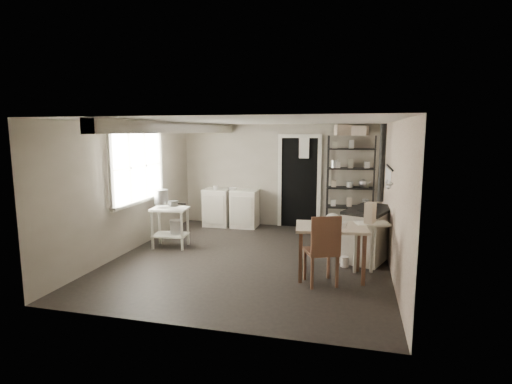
% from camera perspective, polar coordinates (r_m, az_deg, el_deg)
% --- Properties ---
extents(floor, '(5.00, 5.00, 0.00)m').
position_cam_1_polar(floor, '(6.88, -0.62, -9.46)').
color(floor, black).
rests_on(floor, ground).
extents(ceiling, '(5.00, 5.00, 0.00)m').
position_cam_1_polar(ceiling, '(6.55, -0.65, 10.05)').
color(ceiling, silver).
rests_on(ceiling, wall_back).
extents(wall_back, '(4.50, 0.02, 2.30)m').
position_cam_1_polar(wall_back, '(9.04, 3.39, 2.34)').
color(wall_back, '#A09888').
rests_on(wall_back, ground).
extents(wall_front, '(4.50, 0.02, 2.30)m').
position_cam_1_polar(wall_front, '(4.29, -9.16, -4.79)').
color(wall_front, '#A09888').
rests_on(wall_front, ground).
extents(wall_left, '(0.02, 5.00, 2.30)m').
position_cam_1_polar(wall_left, '(7.51, -17.49, 0.67)').
color(wall_left, '#A09888').
rests_on(wall_left, ground).
extents(wall_right, '(0.02, 5.00, 2.30)m').
position_cam_1_polar(wall_right, '(6.43, 19.14, -0.68)').
color(wall_right, '#A09888').
rests_on(wall_right, ground).
extents(window, '(0.12, 1.76, 1.28)m').
position_cam_1_polar(window, '(7.62, -16.63, 3.47)').
color(window, silver).
rests_on(window, wall_left).
extents(doorway, '(0.96, 0.10, 2.08)m').
position_cam_1_polar(doorway, '(8.96, 6.18, 1.28)').
color(doorway, silver).
rests_on(doorway, ground).
extents(ceiling_beam, '(0.18, 5.00, 0.18)m').
position_cam_1_polar(ceiling_beam, '(6.95, -10.39, 9.01)').
color(ceiling_beam, silver).
rests_on(ceiling_beam, ceiling).
extents(wallpaper_panel, '(0.01, 5.00, 2.30)m').
position_cam_1_polar(wallpaper_panel, '(6.43, 19.06, -0.68)').
color(wallpaper_panel, beige).
rests_on(wallpaper_panel, wall_right).
extents(utensil_rail, '(0.06, 1.20, 0.44)m').
position_cam_1_polar(utensil_rail, '(6.97, 18.40, 3.36)').
color(utensil_rail, silver).
rests_on(utensil_rail, wall_right).
extents(prep_table, '(0.70, 0.54, 0.74)m').
position_cam_1_polar(prep_table, '(7.61, -12.14, -4.76)').
color(prep_table, silver).
rests_on(prep_table, ground).
extents(stockpot, '(0.32, 0.32, 0.28)m').
position_cam_1_polar(stockpot, '(7.58, -13.38, -0.70)').
color(stockpot, silver).
rests_on(stockpot, prep_table).
extents(saucepan, '(0.23, 0.23, 0.10)m').
position_cam_1_polar(saucepan, '(7.37, -11.71, -1.61)').
color(saucepan, silver).
rests_on(saucepan, prep_table).
extents(bucket, '(0.24, 0.24, 0.25)m').
position_cam_1_polar(bucket, '(7.61, -11.31, -4.85)').
color(bucket, silver).
rests_on(bucket, prep_table).
extents(base_cabinets, '(1.30, 0.58, 0.85)m').
position_cam_1_polar(base_cabinets, '(9.08, -3.59, -2.03)').
color(base_cabinets, beige).
rests_on(base_cabinets, ground).
extents(mixing_bowl, '(0.37, 0.37, 0.07)m').
position_cam_1_polar(mixing_bowl, '(8.89, -3.37, 0.98)').
color(mixing_bowl, white).
rests_on(mixing_bowl, base_cabinets).
extents(counter_cup, '(0.15, 0.15, 0.09)m').
position_cam_1_polar(counter_cup, '(8.97, -5.82, 1.08)').
color(counter_cup, white).
rests_on(counter_cup, base_cabinets).
extents(shelf_rack, '(1.01, 0.49, 2.06)m').
position_cam_1_polar(shelf_rack, '(8.72, 13.24, 0.57)').
color(shelf_rack, black).
rests_on(shelf_rack, ground).
extents(shelf_jar, '(0.11, 0.12, 0.19)m').
position_cam_1_polar(shelf_jar, '(8.62, 11.58, 3.34)').
color(shelf_jar, white).
rests_on(shelf_jar, shelf_rack).
extents(storage_box_a, '(0.40, 0.37, 0.22)m').
position_cam_1_polar(storage_box_a, '(8.68, 12.32, 7.59)').
color(storage_box_a, beige).
rests_on(storage_box_a, shelf_rack).
extents(storage_box_b, '(0.35, 0.34, 0.19)m').
position_cam_1_polar(storage_box_b, '(8.62, 14.63, 7.37)').
color(storage_box_b, beige).
rests_on(storage_box_b, shelf_rack).
extents(stove, '(0.95, 1.24, 0.86)m').
position_cam_1_polar(stove, '(7.05, 15.82, -5.64)').
color(stove, beige).
rests_on(stove, ground).
extents(stovepipe, '(0.13, 0.13, 1.48)m').
position_cam_1_polar(stovepipe, '(7.37, 17.55, 3.97)').
color(stovepipe, black).
rests_on(stovepipe, stove).
extents(side_ledge, '(0.57, 0.41, 0.78)m').
position_cam_1_polar(side_ledge, '(6.34, 16.09, -7.34)').
color(side_ledge, silver).
rests_on(side_ledge, ground).
extents(oats_box, '(0.18, 0.23, 0.30)m').
position_cam_1_polar(oats_box, '(6.19, 16.03, -2.20)').
color(oats_box, beige).
rests_on(oats_box, side_ledge).
extents(work_table, '(1.10, 0.84, 0.77)m').
position_cam_1_polar(work_table, '(6.04, 10.60, -8.42)').
color(work_table, beige).
rests_on(work_table, ground).
extents(table_cup, '(0.13, 0.13, 0.09)m').
position_cam_1_polar(table_cup, '(5.81, 12.41, -4.81)').
color(table_cup, white).
rests_on(table_cup, work_table).
extents(chair, '(0.56, 0.57, 1.02)m').
position_cam_1_polar(chair, '(5.73, 9.27, -8.25)').
color(chair, brown).
rests_on(chair, ground).
extents(flour_sack, '(0.39, 0.33, 0.47)m').
position_cam_1_polar(flour_sack, '(8.43, 10.86, -4.54)').
color(flour_sack, white).
rests_on(flour_sack, ground).
extents(floor_crock, '(0.14, 0.14, 0.16)m').
position_cam_1_polar(floor_crock, '(6.62, 12.54, -9.73)').
color(floor_crock, white).
rests_on(floor_crock, ground).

